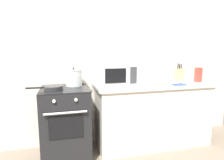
{
  "coord_description": "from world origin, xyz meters",
  "views": [
    {
      "loc": [
        -0.35,
        -1.84,
        1.4
      ],
      "look_at": [
        0.27,
        0.6,
        1.0
      ],
      "focal_mm": 30.39,
      "sensor_mm": 36.0,
      "label": 1
    }
  ],
  "objects": [
    {
      "name": "lower_cabinet_right",
      "position": [
        0.9,
        0.62,
        0.44
      ],
      "size": [
        1.64,
        0.56,
        0.88
      ],
      "primitive_type": "cube",
      "color": "beige",
      "rests_on": "ground_plane"
    },
    {
      "name": "pasta_box",
      "position": [
        1.6,
        0.57,
        1.03
      ],
      "size": [
        0.08,
        0.08,
        0.22
      ],
      "primitive_type": "cube",
      "color": "#B73D33",
      "rests_on": "countertop_right"
    },
    {
      "name": "back_wall",
      "position": [
        0.3,
        0.97,
        1.25
      ],
      "size": [
        4.4,
        0.1,
        2.5
      ],
      "primitive_type": "cube",
      "color": "silver",
      "rests_on": "ground_plane"
    },
    {
      "name": "knife_block",
      "position": [
        1.39,
        0.74,
        1.02
      ],
      "size": [
        0.13,
        0.1,
        0.28
      ],
      "color": "tan",
      "rests_on": "countertop_right"
    },
    {
      "name": "countertop_right",
      "position": [
        0.9,
        0.62,
        0.9
      ],
      "size": [
        1.7,
        0.6,
        0.04
      ],
      "primitive_type": "cube",
      "color": "beige",
      "rests_on": "lower_cabinet_right"
    },
    {
      "name": "frying_pan",
      "position": [
        -0.49,
        0.52,
        0.95
      ],
      "size": [
        0.43,
        0.23,
        0.05
      ],
      "color": "#28282B",
      "rests_on": "stove"
    },
    {
      "name": "cutting_board",
      "position": [
        1.04,
        0.6,
        0.93
      ],
      "size": [
        0.36,
        0.26,
        0.02
      ],
      "primitive_type": "cube",
      "color": "tan",
      "rests_on": "countertop_right"
    },
    {
      "name": "oven_mitt",
      "position": [
        1.18,
        0.44,
        0.93
      ],
      "size": [
        0.18,
        0.14,
        0.02
      ],
      "primitive_type": "cube",
      "color": "#33477A",
      "rests_on": "countertop_right"
    },
    {
      "name": "stove",
      "position": [
        -0.35,
        0.6,
        0.46
      ],
      "size": [
        0.6,
        0.64,
        0.92
      ],
      "color": "black",
      "rests_on": "ground_plane"
    },
    {
      "name": "stock_pot",
      "position": [
        -0.22,
        0.74,
        1.03
      ],
      "size": [
        0.31,
        0.22,
        0.25
      ],
      "color": "silver",
      "rests_on": "stove"
    },
    {
      "name": "microwave",
      "position": [
        0.36,
        0.68,
        1.07
      ],
      "size": [
        0.5,
        0.37,
        0.3
      ],
      "color": "silver",
      "rests_on": "countertop_right"
    }
  ]
}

